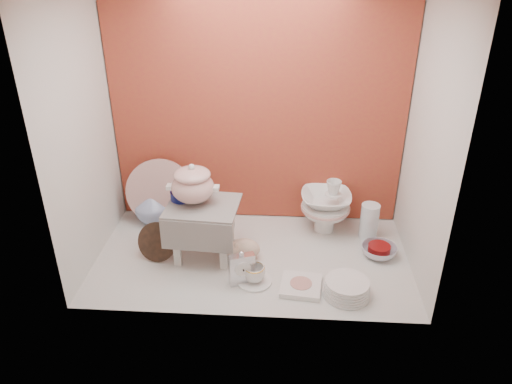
# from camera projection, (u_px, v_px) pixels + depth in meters

# --- Properties ---
(ground) EXTENTS (1.80, 1.80, 0.00)m
(ground) POSITION_uv_depth(u_px,v_px,m) (252.00, 257.00, 2.88)
(ground) COLOR silver
(ground) RESTS_ON ground
(niche_shell) EXTENTS (1.86, 1.03, 1.53)m
(niche_shell) POSITION_uv_depth(u_px,v_px,m) (254.00, 92.00, 2.61)
(niche_shell) COLOR #A12F28
(niche_shell) RESTS_ON ground
(step_stool) EXTENTS (0.42, 0.37, 0.34)m
(step_stool) POSITION_uv_depth(u_px,v_px,m) (204.00, 231.00, 2.82)
(step_stool) COLOR silver
(step_stool) RESTS_ON ground
(soup_tureen) EXTENTS (0.35, 0.35, 0.24)m
(soup_tureen) POSITION_uv_depth(u_px,v_px,m) (193.00, 184.00, 2.71)
(soup_tureen) COLOR white
(soup_tureen) RESTS_ON step_stool
(cobalt_bowl) EXTENTS (0.16, 0.16, 0.05)m
(cobalt_bowl) POSITION_uv_depth(u_px,v_px,m) (182.00, 195.00, 2.80)
(cobalt_bowl) COLOR #0A0F4D
(cobalt_bowl) RESTS_ON step_stool
(floral_platter) EXTENTS (0.44, 0.15, 0.43)m
(floral_platter) POSITION_uv_depth(u_px,v_px,m) (160.00, 193.00, 3.13)
(floral_platter) COLOR white
(floral_platter) RESTS_ON ground
(blue_white_vase) EXTENTS (0.27, 0.27, 0.23)m
(blue_white_vase) POSITION_uv_depth(u_px,v_px,m) (152.00, 205.00, 3.19)
(blue_white_vase) COLOR white
(blue_white_vase) RESTS_ON ground
(lacquer_tray) EXTENTS (0.25, 0.14, 0.22)m
(lacquer_tray) POSITION_uv_depth(u_px,v_px,m) (157.00, 242.00, 2.82)
(lacquer_tray) COLOR black
(lacquer_tray) RESTS_ON ground
(mantel_clock) EXTENTS (0.14, 0.09, 0.20)m
(mantel_clock) POSITION_uv_depth(u_px,v_px,m) (242.00, 268.00, 2.62)
(mantel_clock) COLOR silver
(mantel_clock) RESTS_ON ground
(plush_pig) EXTENTS (0.26, 0.20, 0.14)m
(plush_pig) POSITION_uv_depth(u_px,v_px,m) (244.00, 249.00, 2.84)
(plush_pig) COLOR #CCA990
(plush_pig) RESTS_ON ground
(teacup_saucer) EXTENTS (0.20, 0.20, 0.01)m
(teacup_saucer) POSITION_uv_depth(u_px,v_px,m) (254.00, 281.00, 2.67)
(teacup_saucer) COLOR white
(teacup_saucer) RESTS_ON ground
(gold_rim_teacup) EXTENTS (0.15, 0.15, 0.09)m
(gold_rim_teacup) POSITION_uv_depth(u_px,v_px,m) (254.00, 273.00, 2.65)
(gold_rim_teacup) COLOR white
(gold_rim_teacup) RESTS_ON teacup_saucer
(lattice_dish) EXTENTS (0.23, 0.23, 0.03)m
(lattice_dish) POSITION_uv_depth(u_px,v_px,m) (301.00, 286.00, 2.62)
(lattice_dish) COLOR white
(lattice_dish) RESTS_ON ground
(dinner_plate_stack) EXTENTS (0.29, 0.29, 0.09)m
(dinner_plate_stack) POSITION_uv_depth(u_px,v_px,m) (347.00, 288.00, 2.56)
(dinner_plate_stack) COLOR white
(dinner_plate_stack) RESTS_ON ground
(crystal_bowl) EXTENTS (0.23, 0.23, 0.06)m
(crystal_bowl) POSITION_uv_depth(u_px,v_px,m) (379.00, 251.00, 2.88)
(crystal_bowl) COLOR silver
(crystal_bowl) RESTS_ON ground
(clear_glass_vase) EXTENTS (0.14, 0.14, 0.22)m
(clear_glass_vase) POSITION_uv_depth(u_px,v_px,m) (369.00, 221.00, 3.02)
(clear_glass_vase) COLOR silver
(clear_glass_vase) RESTS_ON ground
(porcelain_tower) EXTENTS (0.38, 0.38, 0.35)m
(porcelain_tower) POSITION_uv_depth(u_px,v_px,m) (326.00, 205.00, 3.07)
(porcelain_tower) COLOR white
(porcelain_tower) RESTS_ON ground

